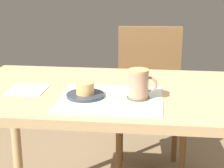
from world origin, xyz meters
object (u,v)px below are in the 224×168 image
dining_table (120,110)px  pastry (85,88)px  pastry_plate (85,95)px  wooden_chair (150,96)px  coffee_mug (139,83)px

dining_table → pastry: pastry is taller
dining_table → pastry_plate: bearing=-139.0°
dining_table → wooden_chair: bearing=80.2°
wooden_chair → pastry_plate: 0.87m
wooden_chair → pastry_plate: size_ratio=6.03×
wooden_chair → coffee_mug: (-0.03, -0.79, 0.32)m
wooden_chair → pastry: wooden_chair is taller
pastry_plate → coffee_mug: 0.21m
coffee_mug → dining_table: bearing=129.1°
dining_table → wooden_chair: size_ratio=1.43×
coffee_mug → pastry_plate: bearing=-178.3°
pastry → pastry_plate: bearing=0.0°
pastry → dining_table: bearing=41.0°
dining_table → pastry_plate: size_ratio=8.60×
pastry → coffee_mug: 0.21m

